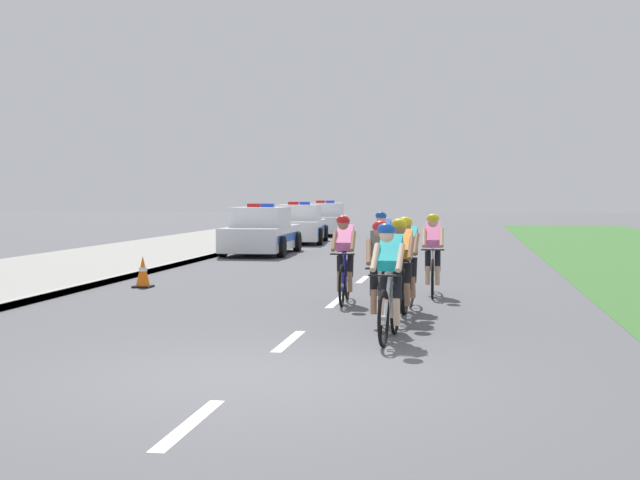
% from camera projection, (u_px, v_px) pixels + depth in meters
% --- Properties ---
extents(ground_plane, '(160.00, 160.00, 0.00)m').
position_uv_depth(ground_plane, '(246.00, 377.00, 8.78)').
color(ground_plane, '#56565B').
extents(sidewalk_slab, '(5.15, 60.00, 0.12)m').
position_uv_depth(sidewalk_slab, '(106.00, 259.00, 23.86)').
color(sidewalk_slab, gray).
rests_on(sidewalk_slab, ground).
extents(kerb_edge, '(0.16, 60.00, 0.13)m').
position_uv_depth(kerb_edge, '(191.00, 260.00, 23.44)').
color(kerb_edge, '#9E9E99').
rests_on(kerb_edge, ground).
extents(lane_markings_centre, '(0.14, 25.60, 0.01)m').
position_uv_depth(lane_markings_centre, '(363.00, 279.00, 18.80)').
color(lane_markings_centre, white).
rests_on(lane_markings_centre, ground).
extents(cyclist_lead, '(0.43, 1.72, 1.56)m').
position_uv_depth(cyclist_lead, '(389.00, 280.00, 10.91)').
color(cyclist_lead, black).
rests_on(cyclist_lead, ground).
extents(cyclist_second, '(0.45, 1.72, 1.56)m').
position_uv_depth(cyclist_second, '(380.00, 273.00, 11.91)').
color(cyclist_second, black).
rests_on(cyclist_second, ground).
extents(cyclist_third, '(0.43, 1.72, 1.56)m').
position_uv_depth(cyclist_third, '(401.00, 267.00, 12.80)').
color(cyclist_third, black).
rests_on(cyclist_third, ground).
extents(cyclist_fourth, '(0.43, 1.72, 1.56)m').
position_uv_depth(cyclist_fourth, '(407.00, 262.00, 13.79)').
color(cyclist_fourth, black).
rests_on(cyclist_fourth, ground).
extents(cyclist_fifth, '(0.43, 1.72, 1.56)m').
position_uv_depth(cyclist_fifth, '(344.00, 258.00, 14.67)').
color(cyclist_fifth, black).
rests_on(cyclist_fifth, ground).
extents(cyclist_sixth, '(0.42, 1.72, 1.56)m').
position_uv_depth(cyclist_sixth, '(433.00, 254.00, 15.78)').
color(cyclist_sixth, black).
rests_on(cyclist_sixth, ground).
extents(cyclist_seventh, '(0.43, 1.72, 1.56)m').
position_uv_depth(cyclist_seventh, '(383.00, 247.00, 17.73)').
color(cyclist_seventh, black).
rests_on(cyclist_seventh, ground).
extents(police_car_nearest, '(2.08, 4.44, 1.59)m').
position_uv_depth(police_car_nearest, '(261.00, 233.00, 26.68)').
color(police_car_nearest, silver).
rests_on(police_car_nearest, ground).
extents(police_car_second, '(2.29, 4.54, 1.59)m').
position_uv_depth(police_car_second, '(299.00, 225.00, 32.79)').
color(police_car_second, white).
rests_on(police_car_second, ground).
extents(police_car_third, '(2.24, 4.52, 1.59)m').
position_uv_depth(police_car_third, '(325.00, 220.00, 38.91)').
color(police_car_third, silver).
rests_on(police_car_third, ground).
extents(traffic_cone_near, '(0.36, 0.36, 0.64)m').
position_uv_depth(traffic_cone_near, '(143.00, 272.00, 17.18)').
color(traffic_cone_near, black).
rests_on(traffic_cone_near, ground).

